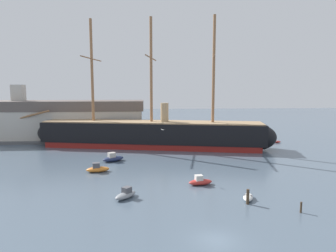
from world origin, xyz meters
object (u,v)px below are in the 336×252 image
at_px(dockside_warehouse_left, 53,120).
at_px(seagull_in_flight, 163,130).
at_px(mooring_piling_nearest, 248,197).
at_px(dinghy_foreground_right, 248,197).
at_px(motorboat_alongside_bow, 113,158).
at_px(mooring_piling_left_pair, 301,207).
at_px(dinghy_far_right, 276,142).
at_px(tall_ship, 152,134).
at_px(motorboat_near_centre, 200,181).
at_px(motorboat_foreground_left, 126,194).
at_px(motorboat_mid_left, 98,169).
at_px(dinghy_far_left, 68,142).

relative_size(dockside_warehouse_left, seagull_in_flight, 48.79).
distance_m(mooring_piling_nearest, seagull_in_flight, 18.10).
relative_size(mooring_piling_nearest, dockside_warehouse_left, 0.04).
bearing_deg(dinghy_foreground_right, motorboat_alongside_bow, 131.74).
distance_m(mooring_piling_left_pair, seagull_in_flight, 23.91).
distance_m(motorboat_alongside_bow, dinghy_far_right, 47.28).
relative_size(tall_ship, dinghy_far_right, 24.75).
bearing_deg(motorboat_near_centre, mooring_piling_nearest, -60.21).
bearing_deg(dinghy_far_right, mooring_piling_left_pair, -110.96).
relative_size(tall_ship, motorboat_foreground_left, 17.93).
bearing_deg(motorboat_foreground_left, dockside_warehouse_left, 116.29).
bearing_deg(tall_ship, motorboat_alongside_bow, -119.84).
height_order(motorboat_mid_left, dockside_warehouse_left, dockside_warehouse_left).
relative_size(motorboat_alongside_bow, mooring_piling_nearest, 2.41).
bearing_deg(seagull_in_flight, tall_ship, 92.95).
distance_m(dinghy_foreground_right, seagull_in_flight, 17.69).
bearing_deg(motorboat_mid_left, motorboat_foreground_left, -66.30).
bearing_deg(motorboat_alongside_bow, dockside_warehouse_left, 125.94).
bearing_deg(tall_ship, dinghy_foreground_right, -71.95).
bearing_deg(motorboat_near_centre, dockside_warehouse_left, 128.70).
xyz_separation_m(motorboat_mid_left, mooring_piling_left_pair, (27.73, -20.22, 0.07)).
distance_m(motorboat_foreground_left, dinghy_far_left, 46.82).
bearing_deg(dinghy_far_left, seagull_in_flight, -54.01).
height_order(motorboat_foreground_left, motorboat_alongside_bow, motorboat_alongside_bow).
relative_size(motorboat_near_centre, seagull_in_flight, 3.37).
bearing_deg(tall_ship, mooring_piling_nearest, -73.44).
xyz_separation_m(tall_ship, dinghy_foreground_right, (12.39, -38.02, -3.24)).
distance_m(tall_ship, seagull_in_flight, 27.09).
bearing_deg(motorboat_mid_left, tall_ship, 65.28).
relative_size(motorboat_near_centre, dockside_warehouse_left, 0.07).
height_order(mooring_piling_nearest, seagull_in_flight, seagull_in_flight).
bearing_deg(motorboat_near_centre, mooring_piling_left_pair, -47.94).
distance_m(motorboat_mid_left, dockside_warehouse_left, 41.04).
relative_size(motorboat_alongside_bow, dinghy_far_right, 1.79).
bearing_deg(mooring_piling_nearest, motorboat_foreground_left, 167.99).
distance_m(motorboat_mid_left, mooring_piling_nearest, 27.96).
xyz_separation_m(dinghy_foreground_right, motorboat_near_centre, (-5.39, 6.77, 0.21)).
xyz_separation_m(motorboat_foreground_left, dinghy_foreground_right, (16.77, -1.87, -0.19)).
relative_size(dinghy_foreground_right, mooring_piling_nearest, 1.57).
relative_size(mooring_piling_nearest, mooring_piling_left_pair, 1.49).
bearing_deg(dockside_warehouse_left, mooring_piling_left_pair, -50.59).
relative_size(motorboat_foreground_left, dinghy_far_right, 1.38).
relative_size(motorboat_foreground_left, motorboat_near_centre, 0.95).
xyz_separation_m(motorboat_foreground_left, motorboat_mid_left, (-5.99, 13.64, 0.07)).
bearing_deg(dockside_warehouse_left, dinghy_far_left, -48.55).
height_order(motorboat_alongside_bow, mooring_piling_left_pair, motorboat_alongside_bow).
distance_m(tall_ship, mooring_piling_nearest, 41.37).
relative_size(motorboat_near_centre, dinghy_far_left, 1.28).
bearing_deg(mooring_piling_left_pair, mooring_piling_nearest, 150.61).
distance_m(dinghy_far_right, seagull_in_flight, 46.08).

